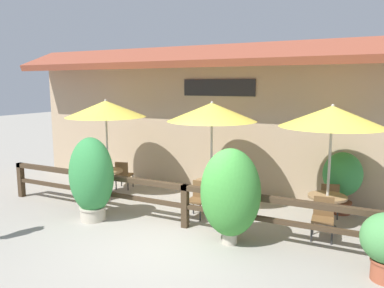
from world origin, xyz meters
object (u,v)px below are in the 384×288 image
patio_umbrella_middle (212,112)px  chair_far_streetside (323,216)px  dining_table_far (327,202)px  potted_plant_corner_fern (92,178)px  chair_near_wallside (123,174)px  potted_plant_entrance_palm (342,177)px  patio_umbrella_far (332,117)px  chair_middle_wallside (221,184)px  dining_table_near (108,175)px  potted_plant_small_flowering (230,193)px  chair_far_wallside (329,198)px  patio_umbrella_near (106,109)px  chair_middle_streetside (198,198)px  chair_near_streetside (94,184)px  dining_table_middle (211,186)px

patio_umbrella_middle → chair_far_streetside: 3.46m
dining_table_far → potted_plant_corner_fern: bearing=-158.6°
chair_near_wallside → potted_plant_entrance_palm: 6.05m
potted_plant_corner_fern → dining_table_far: bearing=21.4°
patio_umbrella_far → chair_far_streetside: size_ratio=3.22×
patio_umbrella_far → chair_middle_wallside: bearing=165.1°
dining_table_near → dining_table_far: bearing=1.5°
potted_plant_small_flowering → chair_near_wallside: bearing=152.0°
chair_far_wallside → potted_plant_entrance_palm: potted_plant_entrance_palm is taller
patio_umbrella_near → patio_umbrella_middle: same height
dining_table_near → patio_umbrella_middle: bearing=3.6°
chair_near_wallside → dining_table_far: size_ratio=1.02×
chair_far_streetside → chair_middle_streetside: bearing=174.8°
chair_middle_wallside → potted_plant_small_flowering: (1.19, -2.47, 0.56)m
patio_umbrella_middle → chair_far_streetside: patio_umbrella_middle is taller
chair_near_streetside → chair_far_streetside: (5.77, 0.15, 0.00)m
dining_table_near → chair_far_streetside: 5.87m
potted_plant_small_flowering → patio_umbrella_middle: bearing=123.3°
chair_middle_wallside → potted_plant_entrance_palm: (2.97, 0.39, 0.43)m
dining_table_middle → chair_near_streetside: bearing=-164.0°
patio_umbrella_near → chair_far_streetside: bearing=-5.0°
chair_near_wallside → potted_plant_small_flowering: bearing=139.6°
chair_far_streetside → dining_table_near: bearing=170.2°
patio_umbrella_near → chair_far_wallside: patio_umbrella_near is taller
dining_table_far → chair_far_streetside: (0.01, -0.66, -0.10)m
dining_table_near → patio_umbrella_far: bearing=1.5°
chair_near_streetside → chair_far_wallside: same height
patio_umbrella_near → dining_table_near: (-0.00, -0.00, -1.86)m
potted_plant_entrance_palm → chair_near_streetside: bearing=-162.0°
chair_middle_wallside → dining_table_near: bearing=25.0°
potted_plant_small_flowering → potted_plant_corner_fern: size_ratio=0.98×
chair_middle_streetside → chair_middle_wallside: 1.38m
chair_far_streetside → potted_plant_small_flowering: bearing=-151.0°
patio_umbrella_near → chair_near_streetside: (0.07, -0.67, -1.96)m
chair_far_streetside → potted_plant_entrance_palm: size_ratio=0.56×
chair_near_wallside → patio_umbrella_middle: (3.05, -0.47, 1.96)m
chair_near_streetside → potted_plant_entrance_palm: 6.29m
chair_far_wallside → potted_plant_corner_fern: bearing=14.1°
chair_far_streetside → potted_plant_entrance_palm: bearing=79.1°
chair_near_streetside → potted_plant_entrance_palm: (5.96, 1.94, 0.43)m
patio_umbrella_near → potted_plant_corner_fern: size_ratio=1.40×
potted_plant_entrance_palm → potted_plant_corner_fern: bearing=-149.0°
patio_umbrella_near → chair_far_streetside: (5.84, -0.51, -1.96)m
potted_plant_corner_fern → chair_far_streetside: bearing=14.4°
chair_middle_wallside → chair_far_wallside: (2.74, -0.07, 0.00)m
patio_umbrella_middle → potted_plant_entrance_palm: 3.50m
dining_table_near → chair_near_wallside: bearing=87.5°
dining_table_middle → patio_umbrella_near: bearing=-176.4°
dining_table_near → potted_plant_small_flowering: size_ratio=0.43×
chair_near_streetside → patio_umbrella_middle: bearing=29.4°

